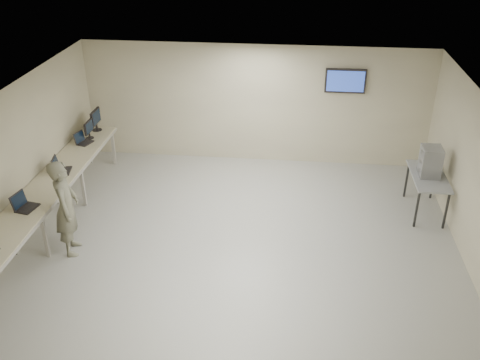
# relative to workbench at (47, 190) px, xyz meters

# --- Properties ---
(room) EXTENTS (8.01, 7.01, 2.81)m
(room) POSITION_rel_workbench_xyz_m (3.62, 0.06, 0.58)
(room) COLOR #AAAAAA
(room) RESTS_ON ground
(workbench) EXTENTS (0.76, 6.00, 0.90)m
(workbench) POSITION_rel_workbench_xyz_m (0.00, 0.00, 0.00)
(workbench) COLOR #C9BF87
(workbench) RESTS_ON ground
(laptop_1) EXTENTS (0.37, 0.42, 0.29)m
(laptop_1) POSITION_rel_workbench_xyz_m (-0.05, -0.78, 0.15)
(laptop_1) COLOR black
(laptop_1) RESTS_ON workbench
(laptop_2) EXTENTS (0.38, 0.43, 0.30)m
(laptop_2) POSITION_rel_workbench_xyz_m (-0.00, 0.64, 0.15)
(laptop_2) COLOR black
(laptop_2) RESTS_ON workbench
(laptop_3) EXTENTS (0.36, 0.39, 0.26)m
(laptop_3) POSITION_rel_workbench_xyz_m (-0.07, 2.00, 0.14)
(laptop_3) COLOR black
(laptop_3) RESTS_ON workbench
(monitor_near) EXTENTS (0.18, 0.41, 0.40)m
(monitor_near) POSITION_rel_workbench_xyz_m (-0.01, 2.28, 0.32)
(monitor_near) COLOR black
(monitor_near) RESTS_ON workbench
(monitor_far) EXTENTS (0.22, 0.49, 0.49)m
(monitor_far) POSITION_rel_workbench_xyz_m (-0.01, 2.75, 0.37)
(monitor_far) COLOR black
(monitor_far) RESTS_ON workbench
(soldier) EXTENTS (0.58, 0.74, 1.79)m
(soldier) POSITION_rel_workbench_xyz_m (0.65, -0.67, 0.07)
(soldier) COLOR #5D604B
(soldier) RESTS_ON ground
(side_table) EXTENTS (0.65, 1.38, 0.83)m
(side_table) POSITION_rel_workbench_xyz_m (7.19, 1.40, -0.07)
(side_table) COLOR gray
(side_table) RESTS_ON ground
(storage_bins) EXTENTS (0.38, 0.42, 0.60)m
(storage_bins) POSITION_rel_workbench_xyz_m (7.17, 1.40, 0.30)
(storage_bins) COLOR gray
(storage_bins) RESTS_ON side_table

